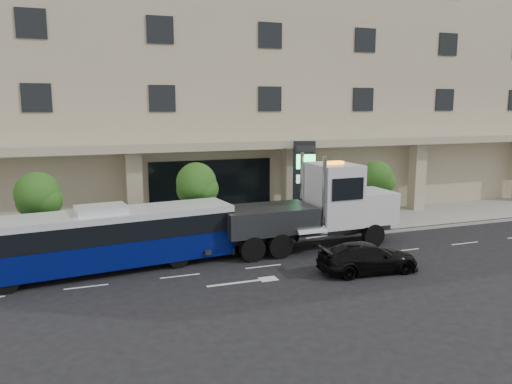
# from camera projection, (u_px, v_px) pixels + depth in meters

# --- Properties ---
(ground) EXTENTS (120.00, 120.00, 0.00)m
(ground) POSITION_uv_depth(u_px,v_px,m) (253.00, 258.00, 25.13)
(ground) COLOR black
(ground) RESTS_ON ground
(sidewalk) EXTENTS (120.00, 6.00, 0.15)m
(sidewalk) POSITION_uv_depth(u_px,v_px,m) (225.00, 233.00, 29.76)
(sidewalk) COLOR gray
(sidewalk) RESTS_ON ground
(curb) EXTENTS (120.00, 0.30, 0.15)m
(curb) POSITION_uv_depth(u_px,v_px,m) (241.00, 246.00, 26.97)
(curb) COLOR gray
(curb) RESTS_ON ground
(convention_center) EXTENTS (60.00, 17.60, 20.00)m
(convention_center) POSITION_uv_depth(u_px,v_px,m) (185.00, 74.00, 37.73)
(convention_center) COLOR tan
(convention_center) RESTS_ON ground
(tree_left) EXTENTS (2.27, 2.20, 4.22)m
(tree_left) POSITION_uv_depth(u_px,v_px,m) (38.00, 197.00, 24.60)
(tree_left) COLOR #422B19
(tree_left) RESTS_ON sidewalk
(tree_mid) EXTENTS (2.28, 2.20, 4.38)m
(tree_mid) POSITION_uv_depth(u_px,v_px,m) (197.00, 185.00, 27.25)
(tree_mid) COLOR #422B19
(tree_mid) RESTS_ON sidewalk
(tree_right) EXTENTS (2.10, 2.00, 4.04)m
(tree_right) POSITION_uv_depth(u_px,v_px,m) (377.00, 179.00, 31.12)
(tree_right) COLOR #422B19
(tree_right) RESTS_ON sidewalk
(city_bus) EXTENTS (12.38, 4.02, 3.08)m
(city_bus) POSITION_uv_depth(u_px,v_px,m) (103.00, 238.00, 22.82)
(city_bus) COLOR black
(city_bus) RESTS_ON ground
(tow_truck) EXTENTS (11.11, 3.06, 5.06)m
(tow_truck) POSITION_uv_depth(u_px,v_px,m) (317.00, 209.00, 26.80)
(tow_truck) COLOR #2D3033
(tow_truck) RESTS_ON ground
(black_sedan) EXTENTS (4.85, 2.26, 1.37)m
(black_sedan) POSITION_uv_depth(u_px,v_px,m) (368.00, 258.00, 22.87)
(black_sedan) COLOR black
(black_sedan) RESTS_ON ground
(signage_pylon) EXTENTS (1.40, 0.89, 5.30)m
(signage_pylon) POSITION_uv_depth(u_px,v_px,m) (304.00, 183.00, 30.68)
(signage_pylon) COLOR black
(signage_pylon) RESTS_ON sidewalk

